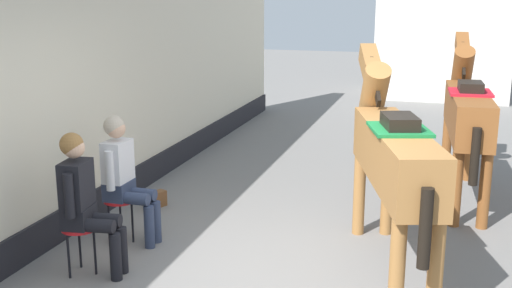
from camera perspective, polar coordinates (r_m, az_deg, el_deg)
name	(u,v)px	position (r m, az deg, el deg)	size (l,w,h in m)	color
ground_plane	(322,191)	(8.66, 5.98, -4.22)	(40.00, 40.00, 0.00)	slate
pub_facade_wall	(91,87)	(7.82, -14.65, 5.04)	(0.34, 14.00, 3.40)	beige
distant_cottage	(444,25)	(16.90, 16.62, 10.26)	(3.40, 2.60, 3.50)	silver
seated_visitor_near	(84,197)	(6.14, -15.29, -4.64)	(0.61, 0.49, 1.39)	red
seated_visitor_far	(124,173)	(6.83, -11.86, -2.56)	(0.61, 0.49, 1.39)	red
saddled_horse_near	(392,152)	(6.13, 12.22, -0.75)	(1.13, 2.91, 2.06)	#9E6B38
saddled_horse_far	(467,111)	(8.49, 18.49, 2.84)	(0.57, 3.00, 2.06)	brown
satchel_bag	(156,200)	(8.05, -9.06, -4.99)	(0.28, 0.12, 0.20)	brown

